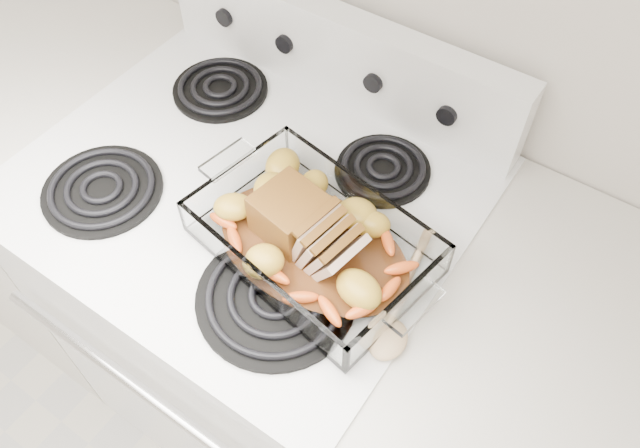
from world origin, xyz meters
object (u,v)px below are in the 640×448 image
Objects in this scene: counter_left at (72,189)px; baking_dish at (313,243)px; electric_range at (264,307)px; pork_roast at (299,225)px.

counter_left is 2.55× the size of baking_dish.
pork_roast is (0.16, -0.06, 0.51)m from electric_range.
electric_range is 0.52m from baking_dish.
pork_roast reaches higher than counter_left.
electric_range is at bearing 172.30° from baking_dish.
pork_roast is (-0.03, 0.00, 0.03)m from baking_dish.
counter_left is at bearing -174.14° from baking_dish.
pork_roast is at bearing -20.07° from electric_range.
electric_range reaches higher than baking_dish.
counter_left is at bearing -179.90° from electric_range.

